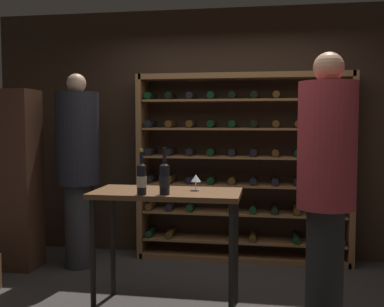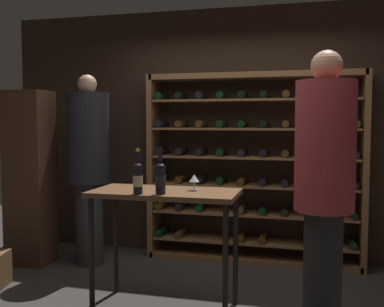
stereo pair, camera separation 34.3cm
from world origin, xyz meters
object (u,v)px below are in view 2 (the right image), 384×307
at_px(wine_rack, 252,168).
at_px(tasting_table, 165,206).
at_px(person_bystander_dark_jacket, 324,176).
at_px(wine_bottle_green_slim, 160,178).
at_px(person_host_in_suit, 89,160).
at_px(wine_bottle_red_label, 138,178).
at_px(wine_glass_stemmed_left, 194,179).
at_px(display_cabinet, 30,178).

distance_m(wine_rack, tasting_table, 1.54).
distance_m(wine_rack, person_bystander_dark_jacket, 1.62).
bearing_deg(wine_rack, wine_bottle_green_slim, -107.13).
bearing_deg(tasting_table, person_host_in_suit, 141.32).
bearing_deg(person_host_in_suit, wine_bottle_green_slim, 21.99).
relative_size(wine_bottle_red_label, wine_glass_stemmed_left, 2.72).
height_order(person_host_in_suit, wine_bottle_red_label, person_host_in_suit).
xyz_separation_m(person_host_in_suit, display_cabinet, (-0.62, -0.12, -0.19)).
relative_size(person_bystander_dark_jacket, display_cabinet, 1.10).
relative_size(person_bystander_dark_jacket, wine_glass_stemmed_left, 15.94).
distance_m(tasting_table, person_host_in_suit, 1.49).
xyz_separation_m(wine_bottle_green_slim, wine_bottle_red_label, (-0.17, -0.04, -0.00)).
relative_size(tasting_table, wine_bottle_green_slim, 3.30).
bearing_deg(tasting_table, person_bystander_dark_jacket, -0.95).
bearing_deg(person_host_in_suit, tasting_table, 26.58).
bearing_deg(tasting_table, wine_bottle_green_slim, -82.56).
distance_m(wine_rack, person_host_in_suit, 1.75).
height_order(person_host_in_suit, wine_glass_stemmed_left, person_host_in_suit).
height_order(display_cabinet, wine_glass_stemmed_left, display_cabinet).
xyz_separation_m(tasting_table, display_cabinet, (-1.77, 0.79, 0.08)).
xyz_separation_m(tasting_table, person_bystander_dark_jacket, (1.22, -0.02, 0.28)).
height_order(person_host_in_suit, person_bystander_dark_jacket, person_bystander_dark_jacket).
xyz_separation_m(wine_bottle_red_label, wine_glass_stemmed_left, (0.37, 0.28, -0.03)).
height_order(wine_rack, person_host_in_suit, wine_rack).
xyz_separation_m(tasting_table, wine_bottle_red_label, (-0.14, -0.22, 0.25)).
relative_size(person_bystander_dark_jacket, wine_bottle_green_slim, 5.72).
xyz_separation_m(person_bystander_dark_jacket, display_cabinet, (-2.99, 0.81, -0.20)).
distance_m(wine_bottle_green_slim, wine_bottle_red_label, 0.17).
distance_m(person_host_in_suit, wine_glass_stemmed_left, 1.61).
height_order(wine_rack, wine_glass_stemmed_left, wine_rack).
bearing_deg(wine_glass_stemmed_left, wine_bottle_green_slim, -128.86).
height_order(wine_bottle_red_label, wine_glass_stemmed_left, wine_bottle_red_label).
relative_size(person_host_in_suit, wine_bottle_red_label, 5.80).
bearing_deg(wine_bottle_red_label, wine_bottle_green_slim, 12.12).
height_order(wine_rack, display_cabinet, wine_rack).
height_order(person_bystander_dark_jacket, wine_bottle_green_slim, person_bystander_dark_jacket).
distance_m(wine_rack, wine_bottle_red_label, 1.78).
relative_size(tasting_table, wine_glass_stemmed_left, 9.20).
relative_size(person_host_in_suit, person_bystander_dark_jacket, 0.99).
xyz_separation_m(person_bystander_dark_jacket, wine_bottle_green_slim, (-1.20, -0.16, -0.03)).
xyz_separation_m(wine_rack, display_cabinet, (-2.29, -0.64, -0.10)).
xyz_separation_m(wine_bottle_green_slim, wine_glass_stemmed_left, (0.20, 0.25, -0.03)).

